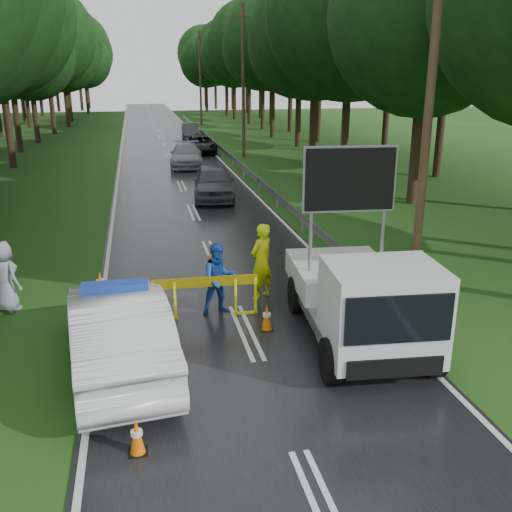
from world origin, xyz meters
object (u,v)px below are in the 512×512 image
object	(u,v)px
police_sedan	(118,330)
officer	(261,261)
queue_car_second	(186,155)
barrier	(205,287)
civilian	(219,279)
queue_car_first	(214,182)
queue_car_third	(200,145)
work_truck	(362,297)
queue_car_fourth	(190,131)

from	to	relation	value
police_sedan	officer	distance (m)	4.80
police_sedan	queue_car_second	size ratio (longest dim) A/B	1.10
barrier	civilian	world-z (taller)	civilian
barrier	queue_car_first	distance (m)	13.83
barrier	queue_car_third	xyz separation A→B (m)	(3.24, 29.64, -0.17)
police_sedan	civilian	distance (m)	3.36
queue_car_first	queue_car_second	size ratio (longest dim) A/B	0.94
queue_car_first	officer	bearing A→B (deg)	-85.74
barrier	queue_car_first	size ratio (longest dim) A/B	0.56
officer	queue_car_third	bearing A→B (deg)	-129.45
work_truck	barrier	distance (m)	3.81
queue_car_second	queue_car_first	bearing A→B (deg)	-82.25
barrier	officer	xyz separation A→B (m)	(1.61, 1.00, 0.22)
barrier	queue_car_fourth	world-z (taller)	queue_car_fourth
queue_car_third	work_truck	bearing A→B (deg)	-89.90
queue_car_third	queue_car_fourth	world-z (taller)	queue_car_fourth
police_sedan	queue_car_second	xyz separation A→B (m)	(3.65, 25.81, -0.15)
barrier	queue_car_second	bearing A→B (deg)	87.75
officer	civilian	distance (m)	1.47
officer	queue_car_fourth	size ratio (longest dim) A/B	0.51
work_truck	queue_car_first	distance (m)	15.86
police_sedan	work_truck	size ratio (longest dim) A/B	1.00
queue_car_second	queue_car_fourth	world-z (taller)	queue_car_second
barrier	officer	size ratio (longest dim) A/B	1.25
civilian	queue_car_fourth	world-z (taller)	civilian
police_sedan	queue_car_fourth	xyz separation A→B (m)	(5.40, 41.70, -0.19)
queue_car_fourth	queue_car_second	bearing A→B (deg)	-92.41
queue_car_first	queue_car_fourth	bearing A→B (deg)	93.35
civilian	queue_car_third	xyz separation A→B (m)	(2.87, 29.43, -0.28)
officer	queue_car_first	bearing A→B (deg)	-128.25
queue_car_first	queue_car_second	bearing A→B (deg)	98.66
police_sedan	queue_car_third	distance (m)	32.24
barrier	queue_car_third	world-z (taller)	queue_car_third
police_sedan	work_truck	xyz separation A→B (m)	(5.14, 0.03, 0.27)
civilian	queue_car_fourth	distance (m)	39.44
barrier	civilian	xyz separation A→B (m)	(0.37, 0.21, 0.11)
officer	queue_car_first	xyz separation A→B (m)	(0.46, 12.68, -0.24)
work_truck	queue_car_third	distance (m)	31.79
police_sedan	barrier	size ratio (longest dim) A/B	2.09
work_truck	barrier	size ratio (longest dim) A/B	2.10
police_sedan	officer	size ratio (longest dim) A/B	2.62
queue_car_first	queue_car_second	world-z (taller)	queue_car_first
queue_car_third	queue_car_fourth	size ratio (longest dim) A/B	1.13
barrier	officer	world-z (taller)	officer
queue_car_first	queue_car_fourth	distance (m)	25.89
civilian	queue_car_second	distance (m)	23.47
police_sedan	queue_car_second	distance (m)	26.07
civilian	queue_car_fourth	bearing A→B (deg)	77.53
work_truck	civilian	world-z (taller)	work_truck
queue_car_third	barrier	bearing A→B (deg)	-95.95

